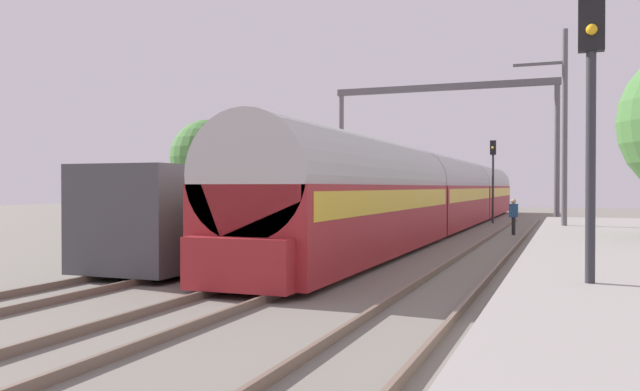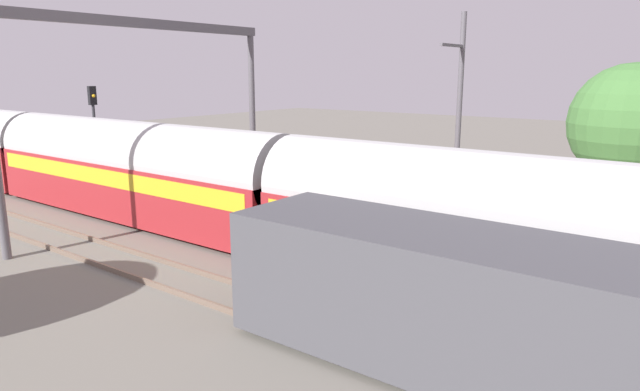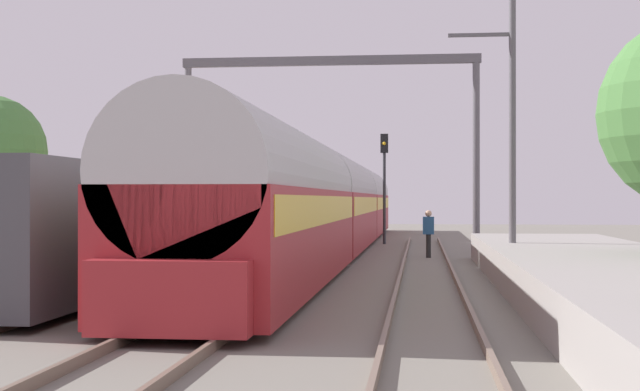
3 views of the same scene
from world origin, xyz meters
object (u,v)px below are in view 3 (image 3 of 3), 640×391
at_px(freight_car, 93,228).
at_px(catenary_gantry, 330,113).
at_px(person_crossing, 428,229).
at_px(passenger_train, 332,203).
at_px(railway_signal_far, 384,174).

xyz_separation_m(freight_car, catenary_gantry, (3.80, 16.17, 4.12)).
relative_size(freight_car, person_crossing, 7.51).
bearing_deg(freight_car, catenary_gantry, 76.76).
bearing_deg(passenger_train, person_crossing, -46.38).
relative_size(passenger_train, railway_signal_far, 9.42).
distance_m(freight_car, catenary_gantry, 17.11).
bearing_deg(person_crossing, railway_signal_far, -75.53).
bearing_deg(passenger_train, catenary_gantry, -90.00).
bearing_deg(passenger_train, freight_car, -102.37).
distance_m(railway_signal_far, catenary_gantry, 7.51).
bearing_deg(person_crossing, catenary_gantry, -33.81).
height_order(passenger_train, catenary_gantry, catenary_gantry).
bearing_deg(freight_car, person_crossing, 59.78).
height_order(railway_signal_far, catenary_gantry, catenary_gantry).
bearing_deg(person_crossing, freight_car, 62.80).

